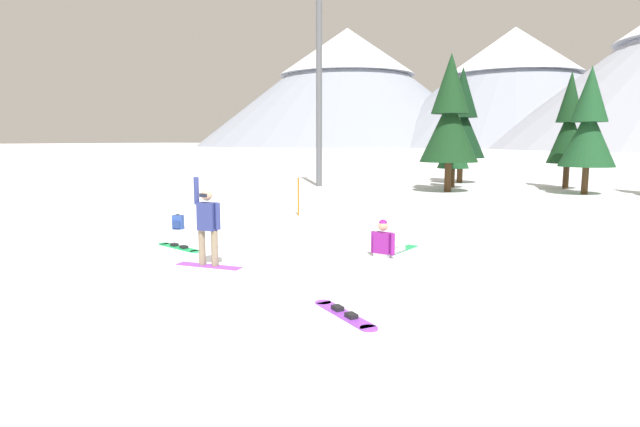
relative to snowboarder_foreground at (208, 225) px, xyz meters
The scene contains 15 objects.
ground_plane 1.21m from the snowboarder_foreground, 72.17° to the left, with size 800.00×800.00×0.00m, color white.
snowboarder_foreground is the anchor object (origin of this frame).
snowboarder_midground 4.27m from the snowboarder_foreground, 44.21° to the left, with size 0.64×1.84×0.91m.
loose_snowboard_far_spare 4.48m from the snowboarder_foreground, 20.37° to the right, with size 1.59×1.17×0.09m.
loose_snowboard_near_right 2.53m from the snowboarder_foreground, 149.26° to the left, with size 1.77×0.68×0.09m.
backpack_blue 5.45m from the snowboarder_foreground, 140.72° to the left, with size 0.37×0.34×0.47m.
trail_marker_pole 8.24m from the snowboarder_foreground, 107.28° to the left, with size 0.06×0.06×1.40m, color orange.
pine_tree_slender 25.45m from the snowboarder_foreground, 77.95° to the left, with size 2.25×2.25×6.63m.
pine_tree_tall 22.79m from the snowboarder_foreground, 73.55° to the left, with size 2.75×2.75×6.48m.
pine_tree_twin 19.87m from the snowboarder_foreground, 90.43° to the left, with size 3.09×3.09×7.32m.
pine_tree_leaning 22.36m from the snowboarder_foreground, 91.55° to the left, with size 1.84×1.84×5.19m.
pine_tree_broad 26.32m from the snowboarder_foreground, 92.55° to the left, with size 3.06×3.06×7.41m.
ski_lift_tower 21.65m from the snowboarder_foreground, 112.33° to the left, with size 3.04×0.36×11.86m.
peak_west_ridge 244.20m from the snowboarder_foreground, 115.42° to the left, with size 139.28×139.28×53.69m.
peak_east_ridge 228.65m from the snowboarder_foreground, 97.92° to the left, with size 121.38×121.38×48.15m.
Camera 1 is at (7.52, -9.66, 2.78)m, focal length 29.99 mm.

